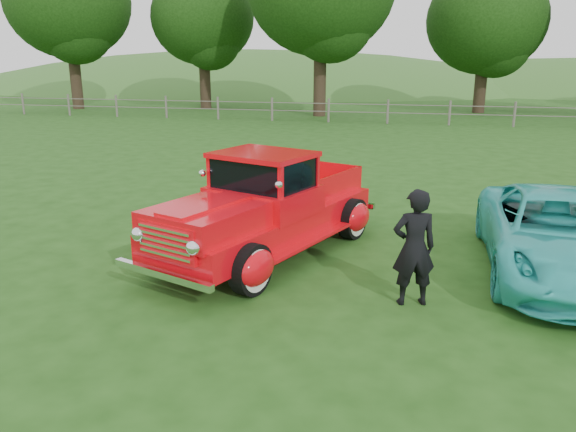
% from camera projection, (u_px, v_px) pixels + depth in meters
% --- Properties ---
extents(ground, '(140.00, 140.00, 0.00)m').
position_uv_depth(ground, '(293.00, 306.00, 7.69)').
color(ground, '#1E4712').
rests_on(ground, ground).
extents(distant_hills, '(116.00, 60.00, 18.00)m').
position_uv_depth(distant_hills, '(369.00, 126.00, 65.53)').
color(distant_hills, '#3A6926').
rests_on(distant_hills, ground).
extents(fence_line, '(48.00, 0.12, 1.20)m').
position_uv_depth(fence_line, '(388.00, 112.00, 28.13)').
color(fence_line, '#686157').
rests_on(fence_line, ground).
extents(tree_far_west, '(7.60, 7.60, 9.93)m').
position_uv_depth(tree_far_west, '(68.00, 2.00, 34.58)').
color(tree_far_west, black).
rests_on(tree_far_west, ground).
extents(tree_mid_west, '(6.40, 6.40, 8.46)m').
position_uv_depth(tree_mid_west, '(203.00, 18.00, 34.98)').
color(tree_mid_west, black).
rests_on(tree_mid_west, ground).
extents(tree_near_east, '(6.80, 6.80, 8.33)m').
position_uv_depth(tree_near_east, '(486.00, 21.00, 32.33)').
color(tree_near_east, black).
rests_on(tree_near_east, ground).
extents(red_pickup, '(3.46, 5.28, 1.78)m').
position_uv_depth(red_pickup, '(266.00, 209.00, 9.49)').
color(red_pickup, black).
rests_on(red_pickup, ground).
extents(teal_sedan, '(2.21, 4.65, 1.28)m').
position_uv_depth(teal_sedan, '(559.00, 235.00, 8.64)').
color(teal_sedan, '#30C3BD').
rests_on(teal_sedan, ground).
extents(man, '(0.68, 0.55, 1.63)m').
position_uv_depth(man, '(414.00, 248.00, 7.54)').
color(man, black).
rests_on(man, ground).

